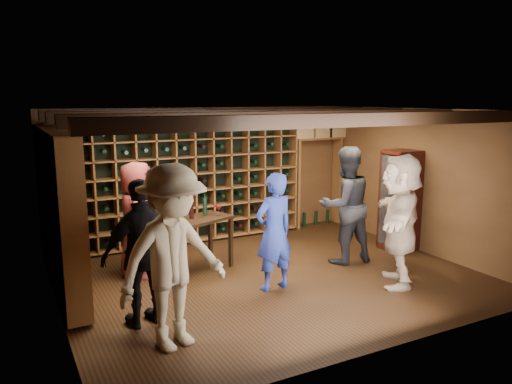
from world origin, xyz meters
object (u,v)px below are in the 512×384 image
man_blue_shirt (274,232)px  guest_beige (400,220)px  tasting_table (196,225)px  guest_woman_black (144,253)px  man_grey_suit (345,205)px  guest_khaki (173,258)px  guest_red_floral (137,220)px  display_cabinet (400,202)px

man_blue_shirt → guest_beige: bearing=151.7°
man_blue_shirt → guest_beige: (1.70, -0.66, 0.12)m
guest_beige → tasting_table: 3.03m
guest_woman_black → guest_beige: (3.60, -0.40, 0.07)m
man_blue_shirt → man_grey_suit: (1.62, 0.51, 0.12)m
man_blue_shirt → guest_khaki: guest_khaki is taller
man_blue_shirt → guest_khaki: 2.02m
guest_woman_black → man_blue_shirt: bearing=177.7°
guest_red_floral → tasting_table: 0.89m
man_grey_suit → tasting_table: bearing=-11.5°
man_grey_suit → guest_red_floral: size_ratio=1.09×
display_cabinet → guest_red_floral: (-4.47, 0.80, 0.02)m
display_cabinet → tasting_table: 3.67m
tasting_table → man_grey_suit: bearing=-36.8°
man_blue_shirt → guest_khaki: (-1.77, -0.95, 0.17)m
man_blue_shirt → guest_red_floral: bearing=-49.7°
guest_red_floral → guest_khaki: guest_khaki is taller
man_blue_shirt → man_grey_suit: 1.71m
guest_red_floral → guest_woman_black: guest_woman_black is taller
man_blue_shirt → tasting_table: bearing=-65.5°
man_grey_suit → guest_woman_black: bearing=16.5°
guest_red_floral → guest_beige: size_ratio=0.92×
man_grey_suit → guest_red_floral: 3.31m
display_cabinet → guest_beige: guest_beige is taller
guest_woman_black → guest_khaki: guest_khaki is taller
man_grey_suit → guest_woman_black: (-3.53, -0.77, -0.07)m
man_blue_shirt → man_grey_suit: man_grey_suit is taller
man_grey_suit → tasting_table: size_ratio=1.52×
guest_beige → tasting_table: guest_beige is taller
display_cabinet → man_blue_shirt: (-2.91, -0.62, -0.02)m
display_cabinet → man_grey_suit: (-1.29, -0.11, 0.10)m
guest_red_floral → man_blue_shirt: bearing=-112.2°
guest_red_floral → guest_woman_black: (-0.35, -1.69, 0.01)m
guest_khaki → guest_red_floral: bearing=69.6°
display_cabinet → guest_khaki: (-4.69, -1.57, 0.15)m
guest_beige → guest_khaki: bearing=-46.1°
guest_beige → tasting_table: size_ratio=1.52×
guest_red_floral → guest_beige: 3.86m
display_cabinet → man_blue_shirt: size_ratio=1.05×
guest_red_floral → tasting_table: guest_red_floral is taller
display_cabinet → tasting_table: size_ratio=1.39×
man_grey_suit → tasting_table: (-2.34, 0.66, -0.20)m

